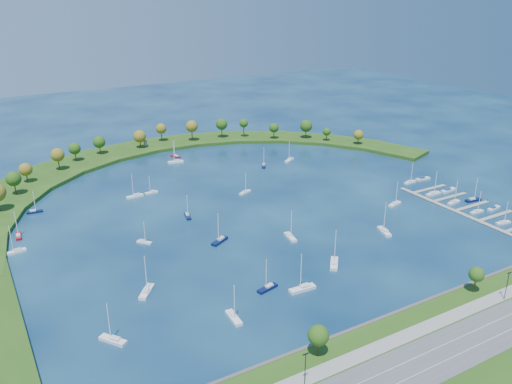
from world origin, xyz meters
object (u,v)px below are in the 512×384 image
moored_boat_14 (135,196)px  docked_boat_2 (503,222)px  moored_boat_2 (176,161)px  moored_boat_19 (268,287)px  docked_boat_7 (473,199)px  dock_system (477,213)px  docked_boat_10 (410,182)px  moored_boat_10 (245,192)px  moored_boat_15 (146,291)px  moored_boat_11 (303,288)px  docked_boat_8 (433,193)px  moored_boat_16 (220,240)px  moored_boat_17 (395,203)px  docked_boat_4 (477,211)px  moored_boat_6 (15,251)px  moored_boat_0 (175,156)px  moored_boat_3 (264,165)px  docked_boat_6 (454,202)px  moored_boat_20 (188,215)px  moored_boat_5 (144,241)px  moored_boat_7 (113,339)px  moored_boat_4 (384,231)px  moored_boat_1 (334,263)px  moored_boat_9 (18,235)px  moored_boat_13 (234,317)px  docked_boat_9 (448,190)px  moored_boat_18 (290,236)px  docked_boat_11 (423,179)px  docked_boat_5 (494,208)px  moored_boat_8 (151,192)px  moored_boat_12 (290,159)px  moored_boat_21 (34,211)px

moored_boat_14 → docked_boat_2: (131.27, -112.11, -0.05)m
moored_boat_14 → moored_boat_2: bearing=-136.6°
moored_boat_19 → docked_boat_7: bearing=175.2°
dock_system → docked_boat_10: docked_boat_10 is taller
moored_boat_10 → moored_boat_15: size_ratio=0.78×
docked_boat_2 → moored_boat_11: bearing=-169.8°
docked_boat_7 → docked_boat_8: (-10.50, 15.65, 0.01)m
moored_boat_2 → moored_boat_16: size_ratio=1.03×
moored_boat_17 → docked_boat_4: size_ratio=1.12×
docked_boat_8 → moored_boat_10: bearing=148.2°
moored_boat_6 → docked_boat_2: size_ratio=1.13×
docked_boat_4 → docked_boat_7: docked_boat_7 is taller
docked_boat_4 → moored_boat_16: bearing=165.6°
moored_boat_0 → moored_boat_19: bearing=147.9°
moored_boat_16 → docked_boat_8: 116.81m
moored_boat_3 → docked_boat_6: (50.89, -94.29, -0.00)m
moored_boat_10 → moored_boat_20: bearing=177.2°
moored_boat_5 → moored_boat_7: 64.07m
moored_boat_4 → moored_boat_1: bearing=126.0°
docked_boat_6 → moored_boat_9: bearing=152.8°
moored_boat_13 → docked_boat_6: bearing=107.0°
moored_boat_14 → moored_boat_20: bearing=106.2°
docked_boat_9 → moored_boat_18: bearing=176.5°
moored_boat_19 → docked_boat_9: moored_boat_19 is taller
docked_boat_11 → moored_boat_7: bearing=-158.1°
moored_boat_10 → docked_boat_8: docked_boat_8 is taller
moored_boat_20 → docked_boat_5: 143.60m
moored_boat_9 → docked_boat_10: bearing=-95.6°
moored_boat_3 → moored_boat_8: size_ratio=1.19×
moored_boat_12 → docked_boat_4: bearing=76.0°
moored_boat_11 → moored_boat_14: 115.08m
moored_boat_16 → docked_boat_9: 127.28m
moored_boat_20 → docked_boat_8: (118.12, -36.51, 0.05)m
dock_system → moored_boat_20: moored_boat_20 is taller
moored_boat_15 → moored_boat_21: bearing=51.2°
docked_boat_2 → moored_boat_9: bearing=163.5°
moored_boat_7 → moored_boat_10: moored_boat_7 is taller
moored_boat_13 → moored_boat_0: bearing=168.4°
docked_boat_4 → moored_boat_15: bearing=177.3°
moored_boat_18 → moored_boat_19: size_ratio=1.08×
moored_boat_3 → docked_boat_2: moored_boat_3 is taller
moored_boat_6 → docked_boat_4: size_ratio=1.12×
moored_boat_8 → moored_boat_14: moored_boat_14 is taller
moored_boat_4 → moored_boat_12: size_ratio=1.12×
moored_boat_8 → moored_boat_17: moored_boat_17 is taller
docked_boat_8 → moored_boat_3: bearing=121.6°
moored_boat_15 → docked_boat_4: moored_boat_15 is taller
moored_boat_9 → moored_boat_12: bearing=-74.4°
moored_boat_4 → moored_boat_16: 70.07m
moored_boat_17 → moored_boat_6: bearing=151.8°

